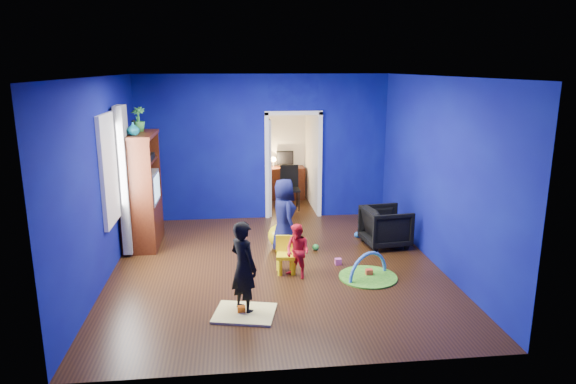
{
  "coord_description": "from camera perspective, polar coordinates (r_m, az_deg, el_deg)",
  "views": [
    {
      "loc": [
        -0.66,
        -7.42,
        3.04
      ],
      "look_at": [
        0.22,
        0.4,
        1.11
      ],
      "focal_mm": 32.0,
      "sensor_mm": 36.0,
      "label": 1
    }
  ],
  "objects": [
    {
      "name": "wall_right",
      "position": [
        8.22,
        16.3,
        2.08
      ],
      "size": [
        0.02,
        5.5,
        2.9
      ],
      "primitive_type": "cube",
      "color": "#090969",
      "rests_on": "floor"
    },
    {
      "name": "crt_tv",
      "position": [
        9.1,
        -15.81,
        0.45
      ],
      "size": [
        0.46,
        0.7,
        0.54
      ],
      "primitive_type": "cube",
      "color": "silver",
      "rests_on": "tv_armoire"
    },
    {
      "name": "doorway",
      "position": [
        10.44,
        0.6,
        2.81
      ],
      "size": [
        1.16,
        0.1,
        2.1
      ],
      "primitive_type": "cube",
      "color": "white",
      "rests_on": "floor"
    },
    {
      "name": "toy_1",
      "position": [
        9.47,
        7.69,
        -4.71
      ],
      "size": [
        0.11,
        0.11,
        0.11
      ],
      "primitive_type": "sphere",
      "color": "blue",
      "rests_on": "floor"
    },
    {
      "name": "folding_chair",
      "position": [
        11.1,
        0.25,
        0.36
      ],
      "size": [
        0.4,
        0.4,
        0.92
      ],
      "primitive_type": "cube",
      "color": "black",
      "rests_on": "floor"
    },
    {
      "name": "child_navy",
      "position": [
        8.52,
        -0.46,
        -2.66
      ],
      "size": [
        0.54,
        0.69,
        1.25
      ],
      "primitive_type": "imported",
      "rotation": [
        0.0,
        0.0,
        1.83
      ],
      "color": "#0E1336",
      "rests_on": "floor"
    },
    {
      "name": "desk_lamp",
      "position": [
        11.97,
        -1.65,
        3.65
      ],
      "size": [
        0.14,
        0.14,
        0.14
      ],
      "primitive_type": "sphere",
      "color": "#FFD88C",
      "rests_on": "study_desk"
    },
    {
      "name": "wall_front",
      "position": [
        4.98,
        1.5,
        -4.85
      ],
      "size": [
        5.0,
        0.02,
        2.9
      ],
      "primitive_type": "cube",
      "color": "#090969",
      "rests_on": "floor"
    },
    {
      "name": "hopper_ball",
      "position": [
        8.88,
        -0.94,
        -4.85
      ],
      "size": [
        0.4,
        0.4,
        0.4
      ],
      "primitive_type": "sphere",
      "color": "yellow",
      "rests_on": "floor"
    },
    {
      "name": "alcove",
      "position": [
        11.26,
        0.06,
        4.66
      ],
      "size": [
        1.0,
        1.75,
        2.5
      ],
      "primitive_type": null,
      "color": "silver",
      "rests_on": "floor"
    },
    {
      "name": "toy_4",
      "position": [
        8.18,
        5.6,
        -7.71
      ],
      "size": [
        0.1,
        0.08,
        0.1
      ],
      "primitive_type": "cube",
      "color": "#C24991",
      "rests_on": "floor"
    },
    {
      "name": "child_black",
      "position": [
        6.51,
        -4.96,
        -8.3
      ],
      "size": [
        0.49,
        0.52,
        1.19
      ],
      "primitive_type": "imported",
      "rotation": [
        0.0,
        0.0,
        2.23
      ],
      "color": "black",
      "rests_on": "floor"
    },
    {
      "name": "potted_plant",
      "position": [
        9.14,
        -16.31,
        7.77
      ],
      "size": [
        0.26,
        0.26,
        0.41
      ],
      "primitive_type": "imported",
      "rotation": [
        0.0,
        0.0,
        -0.12
      ],
      "color": "#328B38",
      "rests_on": "tv_armoire"
    },
    {
      "name": "ceiling",
      "position": [
        7.45,
        -1.41,
        12.72
      ],
      "size": [
        5.0,
        5.5,
        0.01
      ],
      "primitive_type": "cube",
      "color": "white",
      "rests_on": "wall_back"
    },
    {
      "name": "wall_left",
      "position": [
        7.81,
        -19.94,
        1.21
      ],
      "size": [
        0.02,
        5.5,
        2.9
      ],
      "primitive_type": "cube",
      "color": "#090969",
      "rests_on": "floor"
    },
    {
      "name": "curtain",
      "position": [
        8.68,
        -17.67,
        1.24
      ],
      "size": [
        0.14,
        0.42,
        2.4
      ],
      "primitive_type": "cube",
      "color": "slate",
      "rests_on": "floor"
    },
    {
      "name": "kid_chair",
      "position": [
        7.78,
        -0.23,
        -7.22
      ],
      "size": [
        0.32,
        0.32,
        0.5
      ],
      "primitive_type": "cube",
      "rotation": [
        0.0,
        0.0,
        -0.14
      ],
      "color": "yellow",
      "rests_on": "floor"
    },
    {
      "name": "toy_arch",
      "position": [
        7.77,
        8.88,
        -9.25
      ],
      "size": [
        0.69,
        0.44,
        0.77
      ],
      "primitive_type": "torus",
      "rotation": [
        1.57,
        0.0,
        0.54
      ],
      "color": "#3F8CD8",
      "rests_on": "floor"
    },
    {
      "name": "study_desk",
      "position": [
        12.05,
        -0.28,
        1.03
      ],
      "size": [
        0.88,
        0.44,
        0.75
      ],
      "primitive_type": "cube",
      "color": "#3D140A",
      "rests_on": "floor"
    },
    {
      "name": "toy_0",
      "position": [
        7.83,
        9.0,
        -8.83
      ],
      "size": [
        0.1,
        0.08,
        0.1
      ],
      "primitive_type": "cube",
      "color": "#FB4029",
      "rests_on": "floor"
    },
    {
      "name": "play_mat",
      "position": [
        7.77,
        8.87,
        -9.31
      ],
      "size": [
        0.86,
        0.86,
        0.02
      ],
      "primitive_type": "cylinder",
      "color": "#439922",
      "rests_on": "floor"
    },
    {
      "name": "desk_monitor",
      "position": [
        12.05,
        -0.35,
        3.82
      ],
      "size": [
        0.4,
        0.05,
        0.32
      ],
      "primitive_type": "cube",
      "color": "black",
      "rests_on": "study_desk"
    },
    {
      "name": "tv_armoire",
      "position": [
        9.12,
        -16.04,
        0.19
      ],
      "size": [
        0.58,
        1.14,
        1.96
      ],
      "primitive_type": "cube",
      "color": "#3D120A",
      "rests_on": "floor"
    },
    {
      "name": "toddler_red",
      "position": [
        7.55,
        1.07,
        -6.6
      ],
      "size": [
        0.5,
        0.5,
        0.82
      ],
      "primitive_type": "imported",
      "rotation": [
        0.0,
        0.0,
        -0.8
      ],
      "color": "#AF1220",
      "rests_on": "floor"
    },
    {
      "name": "floor",
      "position": [
        8.05,
        -1.29,
        -8.4
      ],
      "size": [
        5.0,
        5.5,
        0.01
      ],
      "primitive_type": "cube",
      "color": "black",
      "rests_on": "ground"
    },
    {
      "name": "window_left",
      "position": [
        8.12,
        -19.34,
        2.44
      ],
      "size": [
        0.03,
        0.95,
        1.55
      ],
      "primitive_type": "cube",
      "color": "white",
      "rests_on": "wall_left"
    },
    {
      "name": "wall_back",
      "position": [
        10.31,
        -2.71,
        4.92
      ],
      "size": [
        5.0,
        0.02,
        2.9
      ],
      "primitive_type": "cube",
      "color": "#090969",
      "rests_on": "floor"
    },
    {
      "name": "armchair",
      "position": [
        9.05,
        10.81,
        -3.8
      ],
      "size": [
        0.83,
        0.81,
        0.69
      ],
      "primitive_type": "imported",
      "rotation": [
        0.0,
        0.0,
        1.68
      ],
      "color": "black",
      "rests_on": "floor"
    },
    {
      "name": "book_shelf",
      "position": [
        11.9,
        -0.35,
        8.89
      ],
      "size": [
        0.88,
        0.24,
        0.04
      ],
      "primitive_type": "cube",
      "color": "white",
      "rests_on": "study_desk"
    },
    {
      "name": "vase",
      "position": [
        8.64,
        -16.84,
        6.74
      ],
      "size": [
        0.25,
        0.25,
        0.21
      ],
      "primitive_type": "imported",
      "rotation": [
        0.0,
        0.0,
        0.27
      ],
      "color": "#0D666B",
      "rests_on": "tv_armoire"
    },
    {
      "name": "toy_3",
      "position": [
        8.77,
        3.08,
        -6.13
      ],
      "size": [
        0.11,
        0.11,
        0.11
      ],
      "primitive_type": "sphere",
      "color": "green",
      "rests_on": "floor"
    },
    {
      "name": "toy_2",
      "position": [
        6.66,
        -5.19,
        -12.93
      ],
      "size": [
        0.1,
        0.08,
        0.1
      ],
      "primitive_type": "cube",
      "color": "orange",
      "rests_on": "floor"
    },
    {
      "name": "yellow_blanket",
      "position": [
        6.66,
        -4.83,
        -13.27
      ],
      "size": [
        0.86,
        0.75,
        0.03
      ],
      "primitive_type": "cube",
      "rotation": [
        0.0,
        0.0,
        -0.22
      ],
      "color": "#F2E07A",
      "rests_on": "floor"
    }
  ]
}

